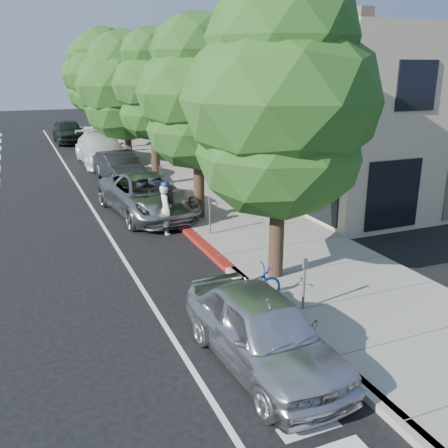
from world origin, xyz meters
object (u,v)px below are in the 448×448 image
silver_suv (147,195)px  bicycle (248,286)px  dark_sedan (119,167)px  street_tree_0 (281,104)px  cyclist (166,210)px  dark_suv_far (68,131)px  street_tree_5 (92,76)px  white_pickup (101,149)px  street_tree_2 (153,87)px  street_tree_3 (125,87)px  near_car_a (263,331)px  street_tree_4 (105,75)px  pedestrian (246,172)px  street_tree_1 (198,95)px

silver_suv → bicycle: bearing=-93.5°
dark_sedan → street_tree_0: bearing=-90.1°
cyclist → dark_suv_far: size_ratio=0.34×
cyclist → bicycle: size_ratio=0.96×
street_tree_0 → cyclist: (-1.60, 5.00, -3.85)m
street_tree_5 → white_pickup: (-1.40, -10.81, -3.96)m
street_tree_2 → bicycle: 13.73m
street_tree_0 → dark_sedan: size_ratio=1.71×
street_tree_5 → dark_sedan: size_ratio=1.72×
white_pickup → silver_suv: bearing=-91.4°
street_tree_3 → cyclist: street_tree_3 is taller
white_pickup → cyclist: bearing=-91.2°
street_tree_2 → white_pickup: (-1.40, 7.19, -3.80)m
street_tree_2 → street_tree_5: (-0.00, 18.00, 0.16)m
near_car_a → street_tree_3: bearing=80.7°
street_tree_5 → silver_suv: street_tree_5 is taller
street_tree_3 → near_car_a: bearing=-95.8°
street_tree_0 → cyclist: street_tree_0 is taller
cyclist → street_tree_4: bearing=-2.6°
street_tree_2 → street_tree_5: size_ratio=0.94×
street_tree_5 → dark_suv_far: size_ratio=1.51×
near_car_a → street_tree_4: bearing=82.0°
white_pickup → dark_suv_far: white_pickup is taller
street_tree_3 → dark_suv_far: bearing=101.4°
street_tree_3 → pedestrian: street_tree_3 is taller
street_tree_2 → silver_suv: street_tree_2 is taller
street_tree_3 → pedestrian: bearing=-71.9°
street_tree_4 → near_car_a: bearing=-94.5°
pedestrian → silver_suv: bearing=-3.0°
street_tree_1 → cyclist: (-1.60, -1.00, -3.76)m
street_tree_2 → dark_sedan: (-1.40, 1.94, -3.95)m
street_tree_1 → dark_suv_far: street_tree_1 is taller
silver_suv → dark_suv_far: (-0.61, 21.44, 0.09)m
street_tree_1 → cyclist: bearing=-148.0°
street_tree_0 → street_tree_2: street_tree_0 is taller
pedestrian → bicycle: bearing=50.1°
street_tree_5 → white_pickup: street_tree_5 is taller
street_tree_2 → street_tree_3: street_tree_3 is taller
street_tree_3 → white_pickup: (-1.40, 1.19, -3.61)m
dark_sedan → cyclist: bearing=-97.2°
street_tree_0 → dark_suv_far: bearing=94.4°
street_tree_5 → dark_sedan: (-1.40, -16.06, -4.11)m
street_tree_2 → near_car_a: 16.14m
dark_suv_far → street_tree_1: bearing=-85.7°
bicycle → silver_suv: bearing=0.1°
dark_suv_far → bicycle: bearing=-89.5°
near_car_a → pedestrian: pedestrian is taller
street_tree_5 → near_car_a: 33.82m
street_tree_2 → cyclist: (-1.60, -7.00, -3.83)m
bicycle → white_pickup: white_pickup is taller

